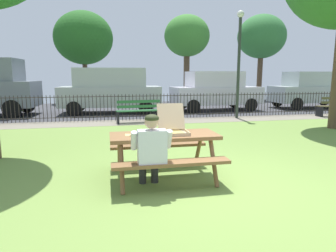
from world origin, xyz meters
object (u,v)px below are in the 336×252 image
object	(u,v)px
picnic_table_foreground	(164,144)
lamp_post_walkway	(239,54)
adult_at_table	(151,149)
far_tree_midright	(262,37)
far_tree_midleft	(84,38)
park_bench_center	(138,112)
park_bench_right	(336,107)
parked_car_right	(215,90)
far_tree_center	(187,37)
pizza_slice_on_table	(131,135)
parked_car_center	(111,90)
pizza_box_open	(173,128)
parked_car_far_right	(312,89)

from	to	relation	value
picnic_table_foreground	lamp_post_walkway	bearing A→B (deg)	56.44
adult_at_table	far_tree_midright	distance (m)	19.78
lamp_post_walkway	far_tree_midleft	size ratio (longest dim) A/B	0.73
park_bench_center	park_bench_right	bearing A→B (deg)	-0.00
parked_car_right	far_tree_midleft	world-z (taller)	far_tree_midleft
far_tree_center	park_bench_center	bearing A→B (deg)	-114.92
park_bench_center	parked_car_right	bearing A→B (deg)	36.96
far_tree_center	park_bench_right	bearing A→B (deg)	-66.98
pizza_slice_on_table	parked_car_center	distance (m)	9.30
lamp_post_walkway	far_tree_midright	xyz separation A→B (m)	(5.99, 9.22, 1.93)
park_bench_center	parked_car_center	size ratio (longest dim) A/B	0.35
pizza_box_open	far_tree_center	world-z (taller)	far_tree_center
pizza_box_open	pizza_slice_on_table	bearing A→B (deg)	-178.76
pizza_slice_on_table	pizza_box_open	bearing A→B (deg)	1.24
pizza_box_open	park_bench_right	world-z (taller)	pizza_box_open
park_bench_center	far_tree_center	xyz separation A→B (m)	(4.46, 9.59, 3.99)
parked_car_right	park_bench_right	bearing A→B (deg)	-36.40
pizza_slice_on_table	park_bench_center	world-z (taller)	park_bench_center
parked_car_center	far_tree_midleft	distance (m)	7.26
adult_at_table	far_tree_center	size ratio (longest dim) A/B	0.20
lamp_post_walkway	adult_at_table	bearing A→B (deg)	-123.35
pizza_slice_on_table	parked_car_right	world-z (taller)	parked_car_right
pizza_box_open	far_tree_center	xyz separation A→B (m)	(4.49, 15.69, 3.54)
adult_at_table	park_bench_right	bearing A→B (deg)	36.37
adult_at_table	parked_car_center	xyz separation A→B (m)	(-0.45, 9.82, 0.44)
park_bench_right	lamp_post_walkway	size ratio (longest dim) A/B	0.38
park_bench_center	parked_car_far_right	xyz separation A→B (m)	(9.75, 3.18, 0.59)
parked_car_right	far_tree_center	bearing A→B (deg)	87.91
adult_at_table	far_tree_midright	world-z (taller)	far_tree_midright
far_tree_midright	pizza_slice_on_table	bearing A→B (deg)	-124.68
lamp_post_walkway	parked_car_far_right	size ratio (longest dim) A/B	0.96
parked_car_far_right	picnic_table_foreground	bearing A→B (deg)	-136.85
far_tree_midleft	far_tree_midright	world-z (taller)	far_tree_midright
adult_at_table	park_bench_right	size ratio (longest dim) A/B	0.74
lamp_post_walkway	parked_car_right	size ratio (longest dim) A/B	0.95
pizza_slice_on_table	park_bench_right	distance (m)	11.12
parked_car_center	parked_car_far_right	bearing A→B (deg)	0.00
parked_car_right	far_tree_midleft	xyz separation A→B (m)	(-6.71, 6.41, 3.13)
picnic_table_foreground	far_tree_center	distance (m)	16.85
far_tree_midleft	adult_at_table	bearing A→B (deg)	-83.00
far_tree_midright	parked_car_right	bearing A→B (deg)	-132.58
park_bench_right	far_tree_center	size ratio (longest dim) A/B	0.27
park_bench_center	pizza_slice_on_table	bearing A→B (deg)	-97.00
parked_car_center	far_tree_midleft	bearing A→B (deg)	103.49
adult_at_table	park_bench_right	distance (m)	11.21
park_bench_right	parked_car_center	distance (m)	10.02
park_bench_right	far_tree_midright	bearing A→B (deg)	80.62
lamp_post_walkway	far_tree_midright	distance (m)	11.17
parked_car_center	park_bench_center	bearing A→B (deg)	-73.39
pizza_box_open	parked_car_right	xyz separation A→B (m)	(4.26, 9.27, 0.14)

